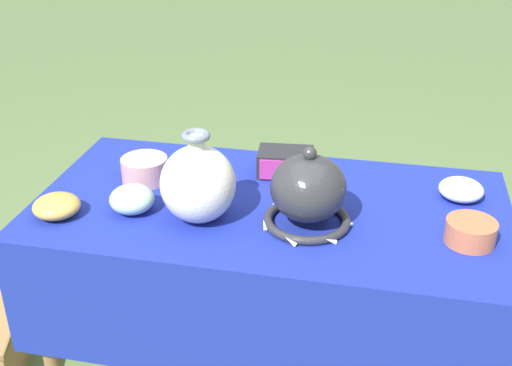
# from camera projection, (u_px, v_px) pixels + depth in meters

# --- Properties ---
(display_table) EXTENTS (1.23, 0.64, 0.70)m
(display_table) POSITION_uv_depth(u_px,v_px,m) (269.00, 234.00, 1.69)
(display_table) COLOR olive
(display_table) RESTS_ON ground_plane
(vase_tall_bulbous) EXTENTS (0.19, 0.19, 0.23)m
(vase_tall_bulbous) POSITION_uv_depth(u_px,v_px,m) (198.00, 183.00, 1.56)
(vase_tall_bulbous) COLOR white
(vase_tall_bulbous) RESTS_ON display_table
(vase_dome_bell) EXTENTS (0.22, 0.23, 0.21)m
(vase_dome_bell) POSITION_uv_depth(u_px,v_px,m) (308.00, 193.00, 1.54)
(vase_dome_bell) COLOR #2D2D33
(vase_dome_bell) RESTS_ON display_table
(mosaic_tile_box) EXTENTS (0.16, 0.12, 0.07)m
(mosaic_tile_box) POSITION_uv_depth(u_px,v_px,m) (285.00, 162.00, 1.81)
(mosaic_tile_box) COLOR #232328
(mosaic_tile_box) RESTS_ON display_table
(pot_squat_rose) EXTENTS (0.13, 0.13, 0.07)m
(pot_squat_rose) POSITION_uv_depth(u_px,v_px,m) (145.00, 170.00, 1.78)
(pot_squat_rose) COLOR #D19399
(pot_squat_rose) RESTS_ON display_table
(pot_squat_terracotta) EXTENTS (0.12, 0.12, 0.06)m
(pot_squat_terracotta) POSITION_uv_depth(u_px,v_px,m) (471.00, 232.00, 1.50)
(pot_squat_terracotta) COLOR #BC6642
(pot_squat_terracotta) RESTS_ON display_table
(bowl_shallow_porcelain) EXTENTS (0.12, 0.12, 0.05)m
(bowl_shallow_porcelain) POSITION_uv_depth(u_px,v_px,m) (461.00, 189.00, 1.69)
(bowl_shallow_porcelain) COLOR white
(bowl_shallow_porcelain) RESTS_ON display_table
(bowl_shallow_celadon) EXTENTS (0.11, 0.11, 0.07)m
(bowl_shallow_celadon) POSITION_uv_depth(u_px,v_px,m) (132.00, 199.00, 1.62)
(bowl_shallow_celadon) COLOR #A8CCB7
(bowl_shallow_celadon) RESTS_ON display_table
(bowl_shallow_ochre) EXTENTS (0.12, 0.12, 0.05)m
(bowl_shallow_ochre) POSITION_uv_depth(u_px,v_px,m) (57.00, 206.00, 1.61)
(bowl_shallow_ochre) COLOR gold
(bowl_shallow_ochre) RESTS_ON display_table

